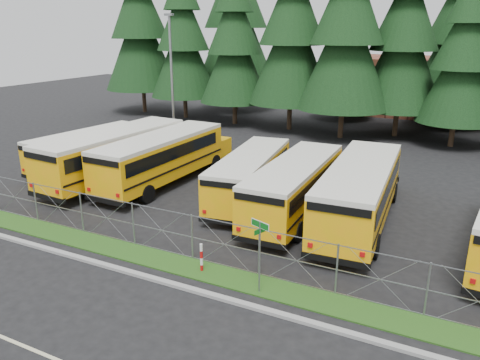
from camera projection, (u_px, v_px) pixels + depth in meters
name	position (u px, v px, depth m)	size (l,w,h in m)	color
ground	(226.00, 254.00, 19.76)	(120.00, 120.00, 0.00)	black
curb	(186.00, 288.00, 17.11)	(50.00, 0.25, 0.12)	gray
grass_verge	(205.00, 271.00, 18.31)	(50.00, 1.40, 0.06)	#1A4714
chainlink_fence	(213.00, 242.00, 18.60)	(44.00, 0.10, 2.00)	gray
brick_building	(450.00, 87.00, 50.28)	(22.00, 10.00, 6.00)	brown
bus_0	(92.00, 150.00, 31.42)	(2.32, 9.82, 2.57)	#E0AB07
bus_1	(120.00, 155.00, 28.93)	(2.86, 12.12, 3.18)	#E0AB07
bus_2	(165.00, 159.00, 28.40)	(2.73, 11.58, 3.04)	#E0AB07
bus_4	(252.00, 176.00, 25.71)	(2.39, 10.15, 2.66)	#E0AB07
bus_5	(297.00, 188.00, 23.62)	(2.54, 10.75, 2.82)	#E0AB07
bus_6	(360.00, 194.00, 22.40)	(2.76, 11.69, 3.07)	#E0AB07
street_sign	(260.00, 242.00, 16.26)	(0.79, 0.52, 2.81)	gray
striped_bollard	(201.00, 258.00, 18.17)	(0.11, 0.11, 1.20)	#B20C0C
light_standard	(172.00, 76.00, 36.62)	(0.70, 0.35, 10.14)	gray
conifer_0	(140.00, 30.00, 50.36)	(8.00, 8.00, 17.69)	black
conifer_1	(183.00, 43.00, 47.47)	(6.92, 6.92, 15.30)	black
conifer_2	(234.00, 46.00, 44.26)	(6.73, 6.73, 14.87)	black
conifer_3	(292.00, 35.00, 41.41)	(7.65, 7.65, 16.92)	black
conifer_4	(347.00, 34.00, 38.06)	(7.80, 7.80, 17.24)	black
conifer_5	(404.00, 41.00, 38.84)	(7.29, 7.29, 16.13)	black
conifer_6	(462.00, 61.00, 35.64)	(6.05, 6.05, 13.38)	black
conifer_10	(236.00, 19.00, 51.56)	(9.06, 9.06, 20.04)	black
conifer_11	(345.00, 48.00, 46.83)	(6.44, 6.44, 14.24)	black
conifer_12	(459.00, 34.00, 42.24)	(7.71, 7.71, 17.04)	black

